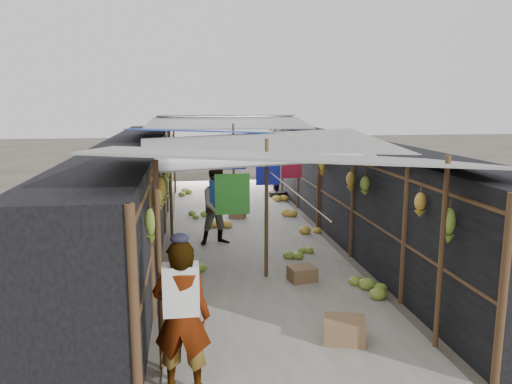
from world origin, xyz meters
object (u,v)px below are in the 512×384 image
vendor_elderly (182,317)px  shopper_blue (218,206)px  black_basin (278,194)px  crate_near (344,330)px  vendor_seated (276,186)px

vendor_elderly → shopper_blue: size_ratio=1.00×
black_basin → vendor_elderly: vendor_elderly is taller
crate_near → vendor_seated: vendor_seated is taller
black_basin → vendor_seated: bearing=-109.5°
black_basin → shopper_blue: (-2.42, -5.43, 0.80)m
crate_near → black_basin: 10.47m
black_basin → shopper_blue: bearing=-114.0°
crate_near → black_basin: crate_near is taller
black_basin → shopper_blue: size_ratio=0.36×
vendor_elderly → shopper_blue: bearing=-88.1°
vendor_elderly → vendor_seated: 11.21m
shopper_blue → black_basin: bearing=54.8°
black_basin → vendor_seated: (-0.17, -0.48, 0.37)m
black_basin → vendor_elderly: 11.74m
vendor_elderly → vendor_seated: size_ratio=1.94×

